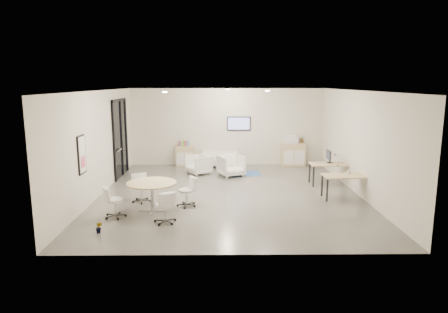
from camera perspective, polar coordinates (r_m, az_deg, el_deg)
name	(u,v)px	position (r m, az deg, el deg)	size (l,w,h in m)	color
room_shell	(229,143)	(12.23, 0.76, 1.89)	(9.60, 10.60, 4.80)	#53504B
glass_door	(120,136)	(15.17, -14.60, 2.87)	(0.09, 1.90, 2.85)	black
artwork	(82,155)	(11.27, -19.66, 0.24)	(0.05, 0.54, 1.04)	black
wall_tv	(239,124)	(16.66, 2.11, 4.72)	(0.98, 0.06, 0.58)	black
ceiling_spots	(223,91)	(12.92, -0.21, 9.39)	(3.14, 4.14, 0.03)	#FFEAC6
sideboard_left	(185,156)	(16.71, -5.61, 0.08)	(0.74, 0.39, 0.84)	tan
sideboard_right	(293,154)	(16.87, 9.86, 0.31)	(0.97, 0.47, 0.97)	tan
books	(184,143)	(16.63, -5.77, 1.87)	(0.43, 0.14, 0.22)	red
printer	(291,139)	(16.76, 9.60, 2.51)	(0.52, 0.44, 0.36)	white
loveseat	(220,159)	(16.52, -0.57, -0.41)	(1.50, 0.81, 0.55)	beige
blue_rug	(241,174)	(15.27, 2.51, -2.45)	(1.41, 0.94, 0.01)	navy
armchair_left	(199,164)	(15.16, -3.65, -1.03)	(0.78, 0.73, 0.80)	beige
armchair_right	(231,165)	(14.81, 1.04, -1.17)	(0.84, 0.78, 0.86)	beige
desk_rear	(331,166)	(14.02, 15.00, -1.30)	(1.40, 0.71, 0.72)	tan
desk_front	(347,178)	(12.45, 17.10, -2.89)	(1.45, 0.82, 0.72)	tan
monitor	(329,156)	(14.09, 14.74, 0.06)	(0.20, 0.50, 0.44)	black
round_table	(152,185)	(10.88, -10.28, -4.06)	(1.33, 1.33, 0.81)	tan
meeting_chairs	(152,197)	(10.97, -10.22, -5.68)	(2.56, 2.56, 0.82)	white
plant_cabinet	(302,140)	(16.86, 11.09, 2.30)	(0.24, 0.27, 0.21)	#3F7F3F
plant_floor	(99,231)	(9.83, -17.41, -10.07)	(0.15, 0.28, 0.12)	#3F7F3F
cup	(349,171)	(12.66, 17.44, -2.06)	(0.12, 0.10, 0.12)	white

